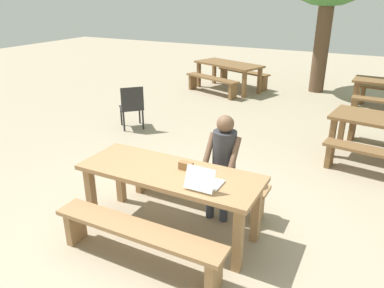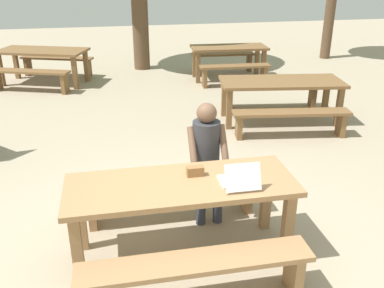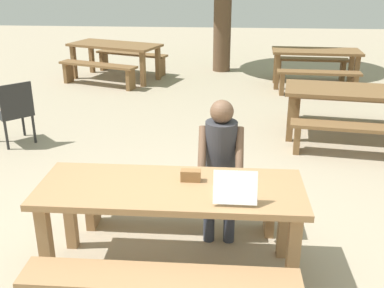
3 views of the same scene
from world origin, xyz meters
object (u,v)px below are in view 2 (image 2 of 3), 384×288
(laptop, at_px, (239,179))
(person_seated, at_px, (207,154))
(picnic_table_rear, at_px, (229,52))
(picnic_table_mid, at_px, (42,55))
(picnic_table_distant, at_px, (281,86))
(picnic_table_front, at_px, (181,194))
(small_pouch, at_px, (195,171))

(laptop, distance_m, person_seated, 0.77)
(laptop, bearing_deg, picnic_table_rear, -104.67)
(person_seated, bearing_deg, laptop, -81.53)
(picnic_table_rear, bearing_deg, picnic_table_mid, 177.73)
(picnic_table_mid, distance_m, picnic_table_distant, 5.32)
(person_seated, height_order, picnic_table_mid, person_seated)
(picnic_table_front, bearing_deg, picnic_table_mid, 106.70)
(laptop, height_order, picnic_table_distant, laptop)
(laptop, relative_size, small_pouch, 2.19)
(small_pouch, bearing_deg, person_seated, 65.86)
(small_pouch, bearing_deg, picnic_table_rear, 71.50)
(small_pouch, xyz_separation_m, picnic_table_mid, (-2.09, 6.39, -0.17))
(small_pouch, xyz_separation_m, person_seated, (0.23, 0.50, -0.08))
(small_pouch, distance_m, picnic_table_distant, 3.78)
(laptop, bearing_deg, small_pouch, -36.06)
(laptop, relative_size, picnic_table_rear, 0.19)
(laptop, relative_size, person_seated, 0.27)
(picnic_table_mid, bearing_deg, person_seated, -48.72)
(small_pouch, distance_m, picnic_table_mid, 6.73)
(picnic_table_mid, distance_m, picnic_table_rear, 4.12)
(small_pouch, bearing_deg, laptop, -36.35)
(small_pouch, height_order, picnic_table_distant, small_pouch)
(small_pouch, bearing_deg, picnic_table_distant, 56.08)
(picnic_table_front, xyz_separation_m, small_pouch, (0.15, 0.10, 0.16))
(person_seated, bearing_deg, picnic_table_rear, 72.04)
(picnic_table_mid, height_order, picnic_table_rear, picnic_table_mid)
(picnic_table_mid, bearing_deg, picnic_table_front, -53.52)
(picnic_table_front, distance_m, small_pouch, 0.24)
(picnic_table_front, relative_size, picnic_table_distant, 0.96)
(picnic_table_rear, distance_m, picnic_table_distant, 2.88)
(small_pouch, relative_size, picnic_table_mid, 0.07)
(small_pouch, bearing_deg, picnic_table_front, -144.38)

